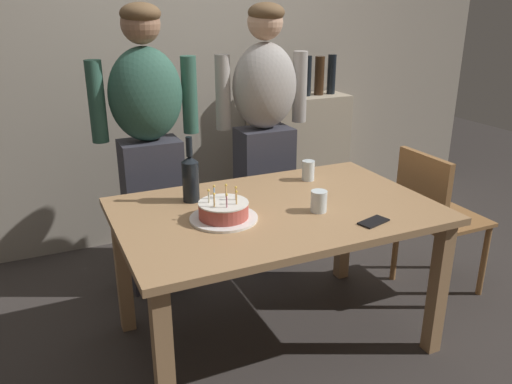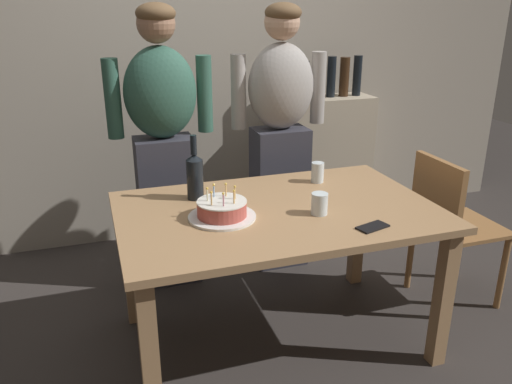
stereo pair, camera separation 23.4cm
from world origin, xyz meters
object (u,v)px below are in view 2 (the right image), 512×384
object	(u,v)px
water_glass_near	(319,204)
water_glass_far	(318,172)
birthday_cake	(222,210)
person_man_bearded	(164,145)
dining_chair	(448,219)
person_woman_cardigan	(280,136)
wine_bottle	(195,175)
cell_phone	(373,227)

from	to	relation	value
water_glass_near	water_glass_far	distance (m)	0.45
birthday_cake	water_glass_far	xyz separation A→B (m)	(0.62, 0.32, 0.02)
person_man_bearded	dining_chair	xyz separation A→B (m)	(1.45, -0.75, -0.36)
person_man_bearded	person_woman_cardigan	world-z (taller)	same
wine_bottle	person_woman_cardigan	size ratio (longest dim) A/B	0.19
water_glass_near	wine_bottle	world-z (taller)	wine_bottle
cell_phone	birthday_cake	bearing A→B (deg)	136.46
person_man_bearded	person_woman_cardigan	xyz separation A→B (m)	(0.73, 0.00, 0.00)
wine_bottle	cell_phone	bearing A→B (deg)	-42.01
person_man_bearded	person_woman_cardigan	bearing A→B (deg)	-180.00
person_man_bearded	cell_phone	bearing A→B (deg)	122.05
dining_chair	birthday_cake	bearing A→B (deg)	93.75
water_glass_far	dining_chair	world-z (taller)	dining_chair
water_glass_far	wine_bottle	size ratio (longest dim) A/B	0.34
person_man_bearded	dining_chair	bearing A→B (deg)	152.58
cell_phone	dining_chair	world-z (taller)	dining_chair
water_glass_near	dining_chair	distance (m)	0.95
birthday_cake	person_man_bearded	xyz separation A→B (m)	(-0.13, 0.84, 0.10)
birthday_cake	person_man_bearded	bearing A→B (deg)	98.58
water_glass_far	cell_phone	size ratio (longest dim) A/B	0.76
birthday_cake	person_woman_cardigan	bearing A→B (deg)	54.51
water_glass_far	dining_chair	bearing A→B (deg)	-18.15
wine_bottle	cell_phone	distance (m)	0.89
wine_bottle	cell_phone	size ratio (longest dim) A/B	2.24
person_woman_cardigan	dining_chair	world-z (taller)	person_woman_cardigan
water_glass_near	dining_chair	size ratio (longest dim) A/B	0.12
birthday_cake	person_woman_cardigan	size ratio (longest dim) A/B	0.19
person_man_bearded	dining_chair	world-z (taller)	person_man_bearded
cell_phone	person_woman_cardigan	bearing A→B (deg)	73.59
birthday_cake	cell_phone	xyz separation A→B (m)	(0.59, -0.31, -0.03)
wine_bottle	birthday_cake	bearing A→B (deg)	-77.68
water_glass_far	dining_chair	size ratio (longest dim) A/B	0.13
water_glass_far	wine_bottle	world-z (taller)	wine_bottle
water_glass_near	cell_phone	bearing A→B (deg)	-54.21
birthday_cake	water_glass_far	world-z (taller)	birthday_cake
birthday_cake	wine_bottle	distance (m)	0.30
wine_bottle	dining_chair	distance (m)	1.44
person_woman_cardigan	water_glass_far	bearing A→B (deg)	92.08
birthday_cake	person_man_bearded	distance (m)	0.86
water_glass_near	wine_bottle	distance (m)	0.63
water_glass_near	water_glass_far	bearing A→B (deg)	66.35
cell_phone	person_woman_cardigan	size ratio (longest dim) A/B	0.09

